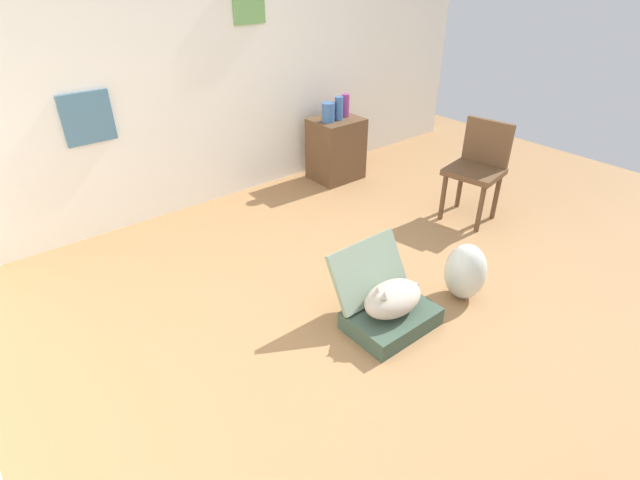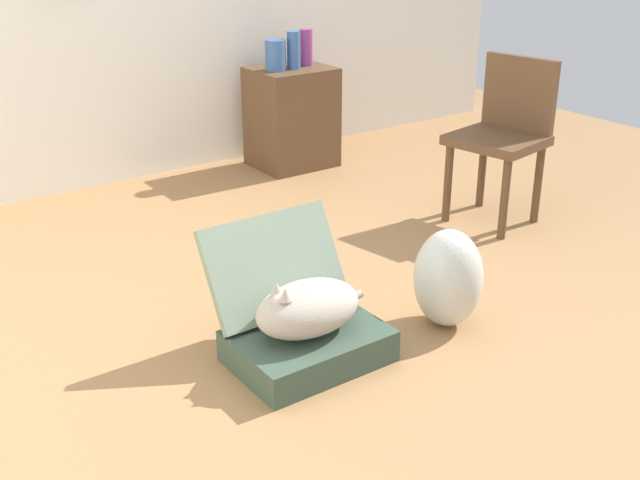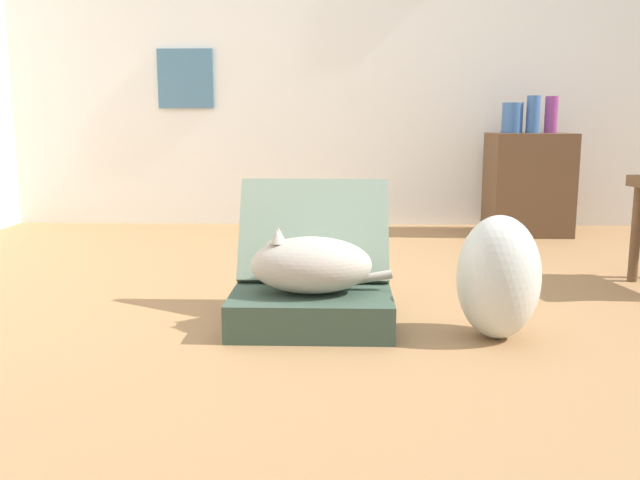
{
  "view_description": "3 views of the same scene",
  "coord_description": "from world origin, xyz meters",
  "px_view_note": "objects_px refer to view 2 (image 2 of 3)",
  "views": [
    {
      "loc": [
        -2.1,
        -1.86,
        2.14
      ],
      "look_at": [
        -0.28,
        0.39,
        0.41
      ],
      "focal_mm": 27.19,
      "sensor_mm": 36.0,
      "label": 1
    },
    {
      "loc": [
        -1.67,
        -2.4,
        1.64
      ],
      "look_at": [
        0.08,
        0.06,
        0.33
      ],
      "focal_mm": 44.35,
      "sensor_mm": 36.0,
      "label": 2
    },
    {
      "loc": [
        -0.08,
        -2.58,
        0.73
      ],
      "look_at": [
        -0.16,
        -0.07,
        0.29
      ],
      "focal_mm": 38.13,
      "sensor_mm": 36.0,
      "label": 3
    }
  ],
  "objects_px": {
    "vase_tall": "(276,55)",
    "chair": "(504,132)",
    "plastic_bag_white": "(448,278)",
    "vase_short": "(306,47)",
    "side_table": "(292,117)",
    "suitcase_base": "(308,346)",
    "cat": "(307,308)",
    "vase_round": "(294,50)"
  },
  "relations": [
    {
      "from": "vase_tall",
      "to": "chair",
      "type": "height_order",
      "value": "chair"
    },
    {
      "from": "plastic_bag_white",
      "to": "vase_short",
      "type": "bearing_deg",
      "value": 69.87
    },
    {
      "from": "side_table",
      "to": "suitcase_base",
      "type": "bearing_deg",
      "value": -122.11
    },
    {
      "from": "vase_tall",
      "to": "cat",
      "type": "bearing_deg",
      "value": -119.91
    },
    {
      "from": "side_table",
      "to": "vase_tall",
      "type": "bearing_deg",
      "value": -172.04
    },
    {
      "from": "cat",
      "to": "side_table",
      "type": "height_order",
      "value": "side_table"
    },
    {
      "from": "cat",
      "to": "vase_tall",
      "type": "bearing_deg",
      "value": 60.09
    },
    {
      "from": "side_table",
      "to": "chair",
      "type": "xyz_separation_m",
      "value": [
        0.39,
        -1.47,
        0.17
      ]
    },
    {
      "from": "plastic_bag_white",
      "to": "vase_round",
      "type": "height_order",
      "value": "vase_round"
    },
    {
      "from": "plastic_bag_white",
      "to": "vase_short",
      "type": "distance_m",
      "value": 2.4
    },
    {
      "from": "vase_tall",
      "to": "vase_short",
      "type": "bearing_deg",
      "value": 5.36
    },
    {
      "from": "vase_tall",
      "to": "vase_round",
      "type": "bearing_deg",
      "value": -7.88
    },
    {
      "from": "side_table",
      "to": "chair",
      "type": "height_order",
      "value": "chair"
    },
    {
      "from": "vase_round",
      "to": "vase_tall",
      "type": "bearing_deg",
      "value": 172.12
    },
    {
      "from": "side_table",
      "to": "vase_short",
      "type": "height_order",
      "value": "vase_short"
    },
    {
      "from": "vase_short",
      "to": "chair",
      "type": "bearing_deg",
      "value": -79.72
    },
    {
      "from": "suitcase_base",
      "to": "chair",
      "type": "xyz_separation_m",
      "value": [
        1.71,
        0.62,
        0.43
      ]
    },
    {
      "from": "plastic_bag_white",
      "to": "side_table",
      "type": "height_order",
      "value": "side_table"
    },
    {
      "from": "vase_round",
      "to": "chair",
      "type": "distance_m",
      "value": 1.51
    },
    {
      "from": "side_table",
      "to": "vase_round",
      "type": "xyz_separation_m",
      "value": [
        0.0,
        -0.03,
        0.44
      ]
    },
    {
      "from": "suitcase_base",
      "to": "chair",
      "type": "height_order",
      "value": "chair"
    },
    {
      "from": "cat",
      "to": "vase_round",
      "type": "relative_size",
      "value": 2.17
    },
    {
      "from": "vase_tall",
      "to": "side_table",
      "type": "bearing_deg",
      "value": 7.96
    },
    {
      "from": "side_table",
      "to": "vase_tall",
      "type": "height_order",
      "value": "vase_tall"
    },
    {
      "from": "suitcase_base",
      "to": "vase_short",
      "type": "height_order",
      "value": "vase_short"
    },
    {
      "from": "cat",
      "to": "vase_short",
      "type": "height_order",
      "value": "vase_short"
    },
    {
      "from": "suitcase_base",
      "to": "cat",
      "type": "height_order",
      "value": "cat"
    },
    {
      "from": "plastic_bag_white",
      "to": "vase_tall",
      "type": "bearing_deg",
      "value": 75.7
    },
    {
      "from": "suitcase_base",
      "to": "side_table",
      "type": "xyz_separation_m",
      "value": [
        1.31,
        2.09,
        0.26
      ]
    },
    {
      "from": "plastic_bag_white",
      "to": "chair",
      "type": "relative_size",
      "value": 0.48
    },
    {
      "from": "suitcase_base",
      "to": "side_table",
      "type": "distance_m",
      "value": 2.48
    },
    {
      "from": "cat",
      "to": "plastic_bag_white",
      "type": "relative_size",
      "value": 1.2
    },
    {
      "from": "vase_round",
      "to": "chair",
      "type": "bearing_deg",
      "value": -74.69
    },
    {
      "from": "cat",
      "to": "vase_tall",
      "type": "xyz_separation_m",
      "value": [
        1.19,
        2.07,
        0.51
      ]
    },
    {
      "from": "cat",
      "to": "vase_round",
      "type": "xyz_separation_m",
      "value": [
        1.32,
        2.06,
        0.54
      ]
    },
    {
      "from": "suitcase_base",
      "to": "vase_short",
      "type": "relative_size",
      "value": 2.48
    },
    {
      "from": "vase_short",
      "to": "chair",
      "type": "relative_size",
      "value": 0.26
    },
    {
      "from": "vase_short",
      "to": "vase_tall",
      "type": "bearing_deg",
      "value": -174.64
    },
    {
      "from": "suitcase_base",
      "to": "plastic_bag_white",
      "type": "bearing_deg",
      "value": -8.19
    },
    {
      "from": "side_table",
      "to": "vase_short",
      "type": "xyz_separation_m",
      "value": [
        0.13,
        0.01,
        0.44
      ]
    },
    {
      "from": "suitcase_base",
      "to": "plastic_bag_white",
      "type": "xyz_separation_m",
      "value": [
        0.64,
        -0.09,
        0.15
      ]
    },
    {
      "from": "plastic_bag_white",
      "to": "vase_round",
      "type": "bearing_deg",
      "value": 72.51
    }
  ]
}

